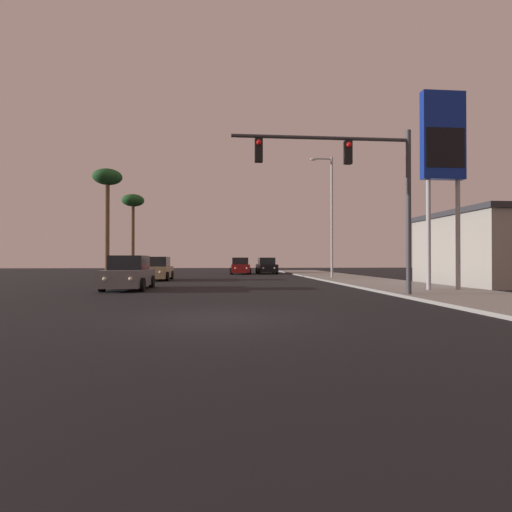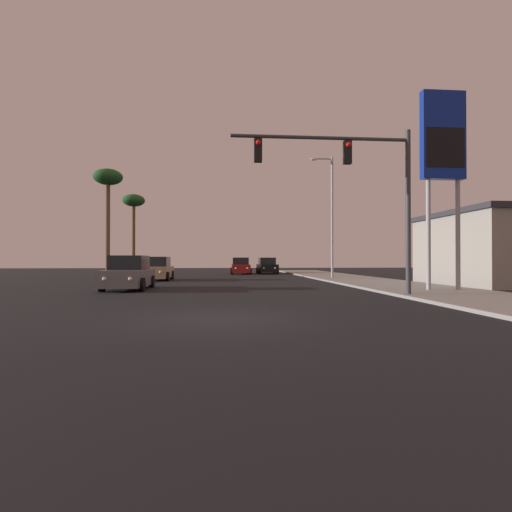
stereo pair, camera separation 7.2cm
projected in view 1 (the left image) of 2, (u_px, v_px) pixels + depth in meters
The scene contains 11 objects.
ground_plane at pixel (221, 318), 10.12m from camera, with size 120.00×120.00×0.00m, color black.
sidewalk_right at pixel (403, 287), 20.91m from camera, with size 5.00×60.00×0.12m.
car_red at pixel (240, 267), 40.79m from camera, with size 2.04×4.32×1.68m.
car_grey at pixel (129, 274), 19.73m from camera, with size 2.04×4.33×1.68m.
car_black at pixel (266, 266), 41.46m from camera, with size 2.04×4.33×1.68m.
car_tan at pixel (157, 270), 28.62m from camera, with size 2.04×4.33×1.68m.
traffic_light_mast at pixel (359, 177), 15.62m from camera, with size 7.12×0.36×6.50m.
street_lamp at pixel (330, 211), 29.64m from camera, with size 1.74×0.24×9.00m.
gas_station_sign at pixel (443, 147), 18.10m from camera, with size 2.00×0.42×9.00m.
palm_tree_far at pixel (133, 205), 43.22m from camera, with size 2.40×2.40×8.56m.
palm_tree_mid at pixel (107, 183), 33.27m from camera, with size 2.40×2.40×9.05m.
Camera 1 is at (0.00, -10.17, 1.49)m, focal length 28.00 mm.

